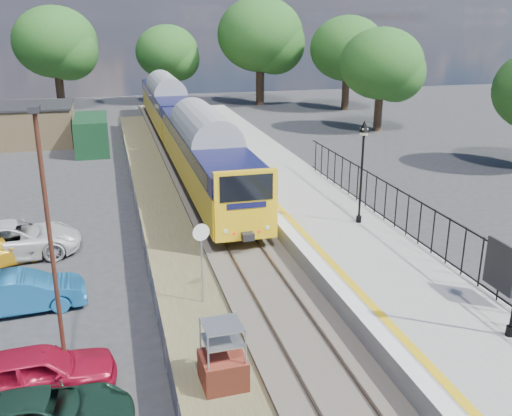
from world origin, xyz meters
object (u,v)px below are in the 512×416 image
object	(u,v)px
victorian_lamp_north	(363,148)
car_white	(13,240)
car_blue	(22,292)
speed_sign	(201,249)
train	(181,121)
car_red	(38,372)
carpark_lamp	(50,236)
brick_plinth	(223,356)

from	to	relation	value
victorian_lamp_north	car_white	world-z (taller)	victorian_lamp_north
car_blue	speed_sign	bearing A→B (deg)	-105.33
train	car_white	xyz separation A→B (m)	(-9.53, -18.02, -1.57)
car_blue	car_red	bearing A→B (deg)	-174.22
victorian_lamp_north	car_red	size ratio (longest dim) A/B	1.12
train	carpark_lamp	size ratio (longest dim) A/B	5.33
car_white	victorian_lamp_north	bearing A→B (deg)	-103.18
victorian_lamp_north	train	bearing A→B (deg)	104.83
victorian_lamp_north	carpark_lamp	bearing A→B (deg)	-148.03
speed_sign	carpark_lamp	size ratio (longest dim) A/B	0.39
victorian_lamp_north	car_blue	size ratio (longest dim) A/B	1.10
brick_plinth	car_blue	distance (m)	8.30
speed_sign	car_white	distance (m)	9.44
train	carpark_lamp	distance (m)	28.58
car_red	car_blue	bearing A→B (deg)	7.03
carpark_lamp	car_white	size ratio (longest dim) A/B	1.38
victorian_lamp_north	brick_plinth	size ratio (longest dim) A/B	2.38
car_red	car_blue	size ratio (longest dim) A/B	0.98
victorian_lamp_north	brick_plinth	distance (m)	12.52
speed_sign	carpark_lamp	distance (m)	6.07
speed_sign	car_red	xyz separation A→B (m)	(-5.10, -3.96, -1.39)
car_blue	car_white	world-z (taller)	car_white
car_red	car_white	distance (m)	10.30
train	carpark_lamp	world-z (taller)	carpark_lamp
victorian_lamp_north	brick_plinth	world-z (taller)	victorian_lamp_north
speed_sign	car_red	world-z (taller)	speed_sign
carpark_lamp	victorian_lamp_north	bearing A→B (deg)	31.97
speed_sign	car_white	size ratio (longest dim) A/B	0.55
car_white	speed_sign	bearing A→B (deg)	-136.73
speed_sign	carpark_lamp	world-z (taller)	carpark_lamp
car_white	car_red	bearing A→B (deg)	-174.73
brick_plinth	car_red	xyz separation A→B (m)	(-4.85, 0.85, -0.23)
car_blue	train	bearing A→B (deg)	-25.43
speed_sign	victorian_lamp_north	bearing A→B (deg)	17.03
victorian_lamp_north	car_white	distance (m)	15.38
train	brick_plinth	xyz separation A→B (m)	(-2.75, -28.99, -1.41)
victorian_lamp_north	speed_sign	world-z (taller)	victorian_lamp_north
train	car_white	world-z (taller)	train
victorian_lamp_north	brick_plinth	xyz separation A→B (m)	(-8.05, -8.97, -3.37)
victorian_lamp_north	brick_plinth	bearing A→B (deg)	-131.90
car_red	victorian_lamp_north	bearing A→B (deg)	-61.62
car_white	car_blue	bearing A→B (deg)	-174.78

